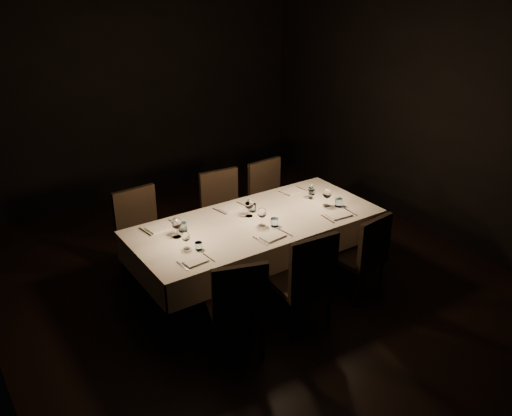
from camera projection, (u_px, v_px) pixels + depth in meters
room at (256, 150)px, 5.08m from camera, size 5.01×6.01×3.01m
dining_table at (256, 227)px, 5.43m from camera, size 2.52×1.12×0.76m
chair_near_left at (237, 304)px, 4.49m from camera, size 0.58×0.58×0.96m
place_setting_near_left at (192, 246)px, 4.78m from camera, size 0.30×0.39×0.17m
chair_near_center at (305, 278)px, 4.83m from camera, size 0.52×0.52×1.01m
place_setting_near_center at (268, 222)px, 5.20m from camera, size 0.35×0.41×0.19m
chair_near_right at (364, 252)px, 5.33m from camera, size 0.49×0.49×0.92m
place_setting_near_right at (333, 202)px, 5.61m from camera, size 0.36×0.42×0.20m
chair_far_left at (142, 231)px, 5.68m from camera, size 0.50×0.50×0.98m
place_setting_far_left at (173, 226)px, 5.12m from camera, size 0.38×0.42×0.20m
chair_far_center at (224, 209)px, 6.18m from camera, size 0.50×0.50×0.97m
place_setting_far_center at (244, 206)px, 5.53m from camera, size 0.36×0.41×0.19m
chair_far_right at (270, 197)px, 6.51m from camera, size 0.49×0.49×0.96m
place_setting_far_right at (306, 190)px, 5.94m from camera, size 0.30×0.39×0.16m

